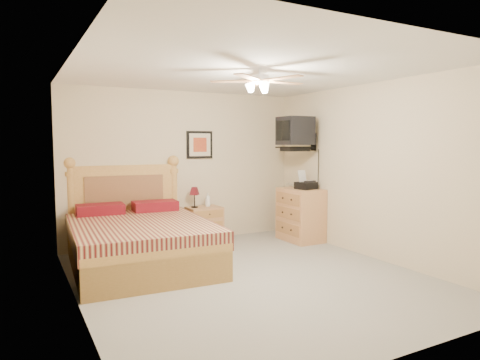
% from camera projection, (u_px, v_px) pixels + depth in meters
% --- Properties ---
extents(floor, '(4.50, 4.50, 0.00)m').
position_uv_depth(floor, '(251.00, 277.00, 5.26)').
color(floor, gray).
rests_on(floor, ground).
extents(ceiling, '(4.00, 4.50, 0.04)m').
position_uv_depth(ceiling, '(251.00, 71.00, 5.04)').
color(ceiling, white).
rests_on(ceiling, ground).
extents(wall_back, '(4.00, 0.04, 2.50)m').
position_uv_depth(wall_back, '(184.00, 167.00, 7.13)').
color(wall_back, beige).
rests_on(wall_back, ground).
extents(wall_front, '(4.00, 0.04, 2.50)m').
position_uv_depth(wall_front, '(401.00, 197.00, 3.18)').
color(wall_front, beige).
rests_on(wall_front, ground).
extents(wall_left, '(0.04, 4.50, 2.50)m').
position_uv_depth(wall_left, '(75.00, 184.00, 4.21)').
color(wall_left, beige).
rests_on(wall_left, ground).
extents(wall_right, '(0.04, 4.50, 2.50)m').
position_uv_depth(wall_right, '(373.00, 171.00, 6.09)').
color(wall_right, beige).
rests_on(wall_right, ground).
extents(bed, '(1.83, 2.33, 1.45)m').
position_uv_depth(bed, '(140.00, 213.00, 5.68)').
color(bed, '#C19043').
rests_on(bed, ground).
extents(nightstand, '(0.55, 0.41, 0.59)m').
position_uv_depth(nightstand, '(204.00, 225.00, 7.11)').
color(nightstand, '#A47642').
rests_on(nightstand, ground).
extents(table_lamp, '(0.18, 0.18, 0.34)m').
position_uv_depth(table_lamp, '(194.00, 197.00, 7.02)').
color(table_lamp, maroon).
rests_on(table_lamp, nightstand).
extents(lotion_bottle, '(0.11, 0.11, 0.23)m').
position_uv_depth(lotion_bottle, '(208.00, 200.00, 7.14)').
color(lotion_bottle, white).
rests_on(lotion_bottle, nightstand).
extents(framed_picture, '(0.46, 0.04, 0.46)m').
position_uv_depth(framed_picture, '(200.00, 145.00, 7.21)').
color(framed_picture, black).
rests_on(framed_picture, wall_back).
extents(dresser, '(0.52, 0.75, 0.89)m').
position_uv_depth(dresser, '(301.00, 215.00, 7.21)').
color(dresser, '#BD824D').
rests_on(dresser, ground).
extents(fax_machine, '(0.33, 0.35, 0.31)m').
position_uv_depth(fax_machine, '(306.00, 180.00, 7.08)').
color(fax_machine, black).
rests_on(fax_machine, dresser).
extents(magazine_lower, '(0.30, 0.35, 0.03)m').
position_uv_depth(magazine_lower, '(292.00, 186.00, 7.44)').
color(magazine_lower, beige).
rests_on(magazine_lower, dresser).
extents(magazine_upper, '(0.28, 0.31, 0.02)m').
position_uv_depth(magazine_upper, '(292.00, 185.00, 7.43)').
color(magazine_upper, tan).
rests_on(magazine_upper, magazine_lower).
extents(wall_tv, '(0.56, 0.46, 0.58)m').
position_uv_depth(wall_tv, '(303.00, 133.00, 7.10)').
color(wall_tv, black).
rests_on(wall_tv, wall_right).
extents(ceiling_fan, '(1.14, 1.14, 0.28)m').
position_uv_depth(ceiling_fan, '(260.00, 81.00, 4.88)').
color(ceiling_fan, white).
rests_on(ceiling_fan, ceiling).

